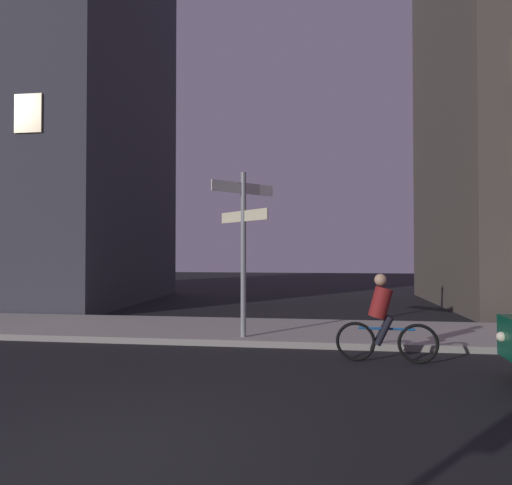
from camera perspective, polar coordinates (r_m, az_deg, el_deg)
The scene contains 5 objects.
ground_plane at distance 5.05m, azimuth -18.46°, elevation -24.57°, with size 80.00×80.00×0.00m, color black.
sidewalk_kerb at distance 11.49m, azimuth -2.66°, elevation -10.91°, with size 40.00×3.28×0.14m, color #9E9991.
signpost at distance 10.05m, azimuth -1.59°, elevation 0.59°, with size 1.23×1.23×3.63m.
cyclist at distance 8.73m, azimuth 15.67°, elevation -9.46°, with size 1.82×0.35×1.61m.
building_left_block at distance 22.79m, azimuth -28.23°, elevation 19.58°, with size 11.33×8.83×20.08m.
Camera 1 is at (2.03, -4.17, 2.01)m, focal length 31.94 mm.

